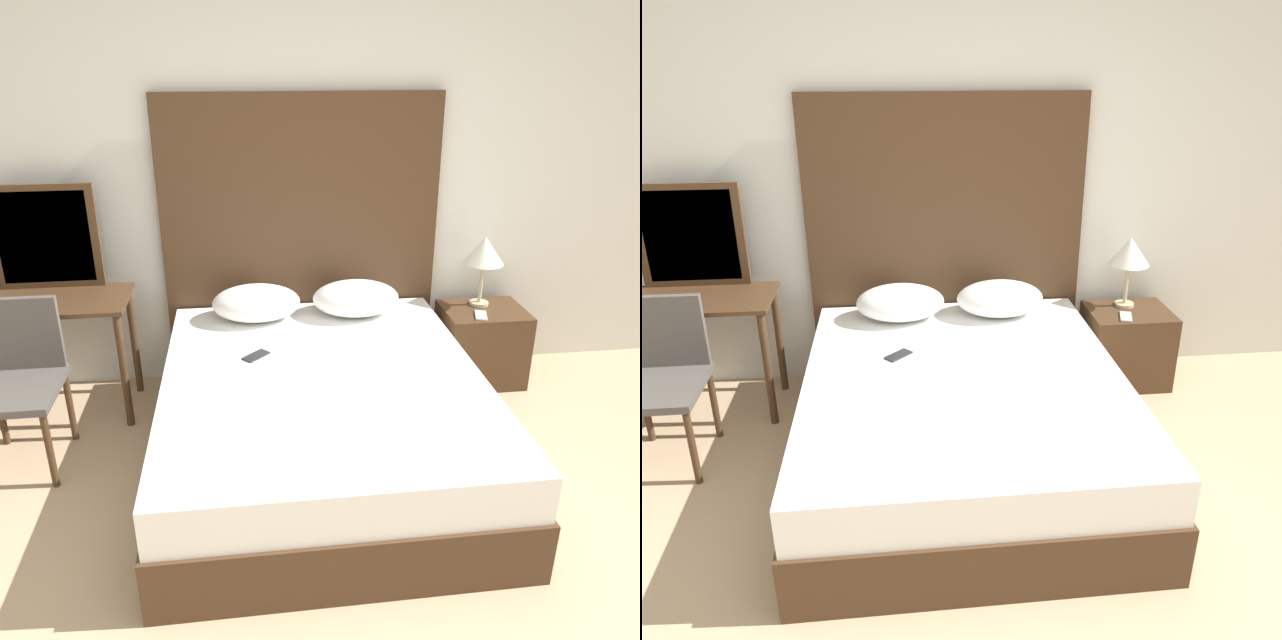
{
  "view_description": "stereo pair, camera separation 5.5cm",
  "coord_description": "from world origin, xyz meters",
  "views": [
    {
      "loc": [
        -0.4,
        -1.49,
        2.02
      ],
      "look_at": [
        -0.03,
        1.38,
        0.77
      ],
      "focal_mm": 35.0,
      "sensor_mm": 36.0,
      "label": 1
    },
    {
      "loc": [
        -0.35,
        -1.49,
        2.02
      ],
      "look_at": [
        -0.03,
        1.38,
        0.77
      ],
      "focal_mm": 35.0,
      "sensor_mm": 36.0,
      "label": 2
    }
  ],
  "objects": [
    {
      "name": "vanity_desk",
      "position": [
        -1.54,
        1.97,
        0.6
      ],
      "size": [
        0.94,
        0.49,
        0.73
      ],
      "color": "#422B19",
      "rests_on": "ground_plane"
    },
    {
      "name": "bed",
      "position": [
        -0.03,
        1.28,
        0.26
      ],
      "size": [
        1.63,
        1.96,
        0.52
      ],
      "color": "#422B19",
      "rests_on": "ground_plane"
    },
    {
      "name": "nightstand",
      "position": [
        1.12,
        2.05,
        0.25
      ],
      "size": [
        0.52,
        0.42,
        0.5
      ],
      "color": "#422B19",
      "rests_on": "ground_plane"
    },
    {
      "name": "pillow_right",
      "position": [
        0.27,
        2.03,
        0.63
      ],
      "size": [
        0.53,
        0.37,
        0.21
      ],
      "color": "white",
      "rests_on": "bed"
    },
    {
      "name": "headboard",
      "position": [
        -0.03,
        2.29,
        0.91
      ],
      "size": [
        1.71,
        0.05,
        1.81
      ],
      "color": "#422B19",
      "rests_on": "ground_plane"
    },
    {
      "name": "chair",
      "position": [
        -1.58,
        1.53,
        0.5
      ],
      "size": [
        0.43,
        0.48,
        0.86
      ],
      "color": "#4C4742",
      "rests_on": "ground_plane"
    },
    {
      "name": "wall_back",
      "position": [
        0.0,
        2.36,
        1.35
      ],
      "size": [
        10.0,
        0.06,
        2.7
      ],
      "color": "silver",
      "rests_on": "ground_plane"
    },
    {
      "name": "vanity_mirror",
      "position": [
        -1.54,
        2.18,
        1.03
      ],
      "size": [
        0.61,
        0.03,
        0.61
      ],
      "color": "#422B19",
      "rests_on": "vanity_desk"
    },
    {
      "name": "phone_on_nightstand",
      "position": [
        1.06,
        1.94,
        0.5
      ],
      "size": [
        0.11,
        0.16,
        0.01
      ],
      "color": "#B7B7BC",
      "rests_on": "nightstand"
    },
    {
      "name": "table_lamp",
      "position": [
        1.11,
        2.13,
        0.86
      ],
      "size": [
        0.25,
        0.25,
        0.45
      ],
      "color": "tan",
      "rests_on": "nightstand"
    },
    {
      "name": "pillow_left",
      "position": [
        -0.34,
        2.03,
        0.63
      ],
      "size": [
        0.53,
        0.37,
        0.21
      ],
      "color": "white",
      "rests_on": "bed"
    },
    {
      "name": "phone_on_bed",
      "position": [
        -0.36,
        1.51,
        0.53
      ],
      "size": [
        0.16,
        0.15,
        0.01
      ],
      "color": "#232328",
      "rests_on": "bed"
    }
  ]
}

